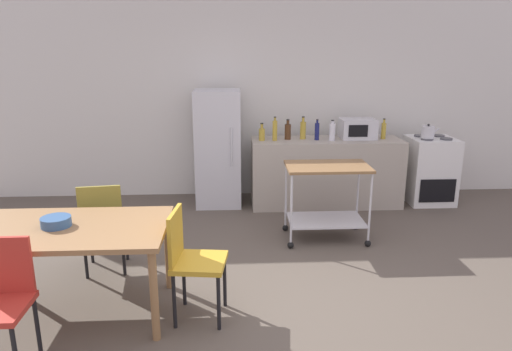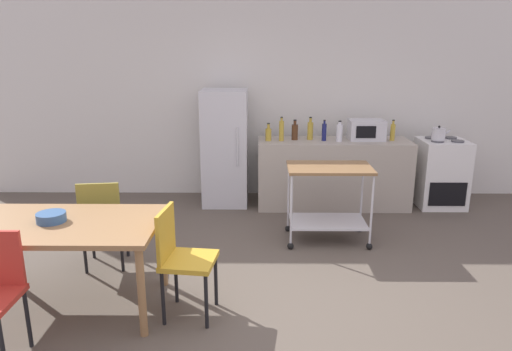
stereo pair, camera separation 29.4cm
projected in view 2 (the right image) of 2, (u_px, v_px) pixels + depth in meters
The scene contains 19 objects.
ground_plane at pixel (269, 306), 3.92m from camera, with size 12.00×12.00×0.00m, color brown.
back_wall at pixel (266, 94), 6.62m from camera, with size 8.40×0.12×2.90m, color silver.
kitchen_counter at pixel (333, 173), 6.30m from camera, with size 2.00×0.64×0.90m, color #A89E8E.
dining_table at pixel (64, 232), 3.72m from camera, with size 1.50×0.90×0.75m.
chair_mustard at pixel (181, 255), 3.67m from camera, with size 0.45×0.45×0.89m.
chair_olive at pixel (103, 218), 4.47m from camera, with size 0.45×0.45×0.89m.
stove_oven at pixel (441, 173), 6.30m from camera, with size 0.60×0.61×0.92m.
refrigerator at pixel (225, 148), 6.32m from camera, with size 0.60×0.63×1.55m.
kitchen_cart at pixel (329, 191), 5.10m from camera, with size 0.91×0.57×0.85m.
bottle_soda at pixel (268, 134), 6.13m from camera, with size 0.08×0.08×0.23m.
bottle_wine at pixel (281, 130), 6.11m from camera, with size 0.06×0.06×0.31m.
bottle_sparkling_water at pixel (295, 132), 6.19m from camera, with size 0.08×0.08×0.27m.
bottle_vinegar at pixel (310, 130), 6.20m from camera, with size 0.08×0.08×0.30m.
bottle_olive_oil at pixel (324, 132), 6.12m from camera, with size 0.06×0.06×0.27m.
bottle_soy_sauce at pixel (339, 133), 6.06m from camera, with size 0.08×0.08×0.27m.
microwave at pixel (366, 130), 6.19m from camera, with size 0.46×0.35×0.26m.
bottle_sesame_oil at pixel (393, 132), 6.14m from camera, with size 0.06×0.06×0.27m.
fruit_bowl at pixel (51, 217), 3.71m from camera, with size 0.23×0.23×0.07m, color #33598C.
kettle at pixel (439, 134), 6.06m from camera, with size 0.24×0.17×0.19m.
Camera 2 is at (-0.08, -3.49, 2.09)m, focal length 32.93 mm.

